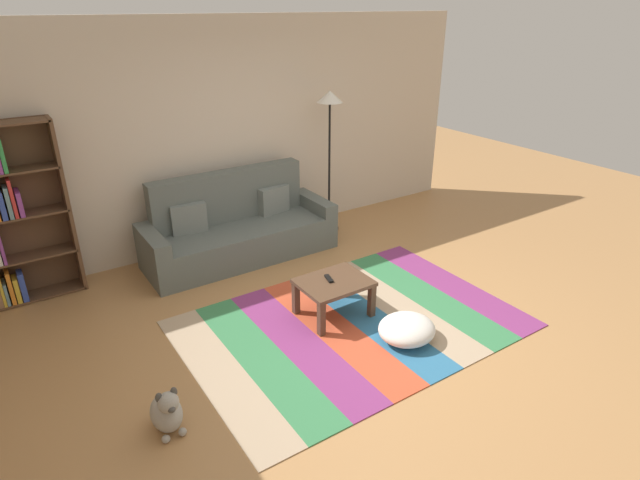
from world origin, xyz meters
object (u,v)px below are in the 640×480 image
Objects in this scene: bookshelf at (7,214)px; coffee_table at (334,287)px; pouf at (407,329)px; couch at (238,229)px; tv_remote at (329,279)px; standing_lamp at (330,116)px; dog at (167,412)px.

coffee_table is at bearing -39.27° from bookshelf.
pouf is at bearing -44.59° from bookshelf.
tv_remote is at bearing -84.55° from couch.
coffee_table is 0.36× the size of standing_lamp.
dog is at bearing -76.75° from bookshelf.
pouf is 3.00m from standing_lamp.
bookshelf is 2.73× the size of coffee_table.
standing_lamp is at bearing 56.77° from coffee_table.
couch is 1.81m from standing_lamp.
pouf is 2.16m from dog.
standing_lamp is at bearing 70.93° from pouf.
dog is 4.08m from standing_lamp.
couch is 1.69m from tv_remote.
tv_remote is at bearing 113.43° from pouf.
pouf is (0.49, -2.45, -0.22)m from couch.
bookshelf is at bearing 176.44° from standing_lamp.
dog is at bearing -125.74° from couch.
tv_remote is (1.83, 0.63, 0.23)m from dog.
standing_lamp is at bearing -3.56° from bookshelf.
pouf is (0.31, -0.72, -0.19)m from coffee_table.
tv_remote reaches higher than coffee_table.
bookshelf is at bearing 172.95° from couch.
tv_remote is (2.44, -1.97, -0.55)m from bookshelf.
couch is at bearing 110.17° from tv_remote.
standing_lamp is 12.21× the size of tv_remote.
bookshelf reaches higher than coffee_table.
dog is 0.22× the size of standing_lamp.
standing_lamp is at bearing 38.10° from dog.
dog reaches higher than pouf.
couch is 1.24× the size of bookshelf.
pouf is at bearing -3.53° from dog.
coffee_table is 4.44× the size of tv_remote.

